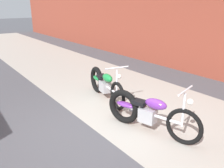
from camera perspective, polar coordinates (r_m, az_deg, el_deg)
The scene contains 4 objects.
ground_plane at distance 4.80m, azimuth -3.99°, elevation -11.14°, with size 80.00×80.00×0.00m, color #47474C.
sidewalk_slab at distance 5.81m, azimuth 10.77°, elevation -5.82°, with size 36.00×3.50×0.01m, color #9E998E.
motorcycle_green at distance 6.22m, azimuth -1.98°, elevation 0.11°, with size 1.99×0.69×1.03m.
motorcycle_purple at distance 4.68m, azimuth 7.79°, elevation -6.56°, with size 1.96×0.78×1.03m.
Camera 1 is at (3.53, -2.20, 2.39)m, focal length 38.00 mm.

